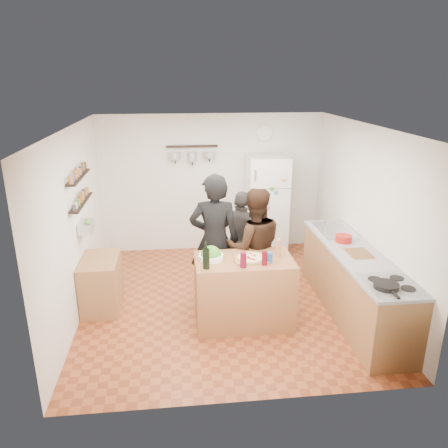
{
  "coord_description": "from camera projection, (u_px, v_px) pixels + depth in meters",
  "views": [
    {
      "loc": [
        -0.64,
        -5.65,
        3.13
      ],
      "look_at": [
        0.0,
        0.1,
        1.15
      ],
      "focal_mm": 35.0,
      "sensor_mm": 36.0,
      "label": 1
    }
  ],
  "objects": [
    {
      "name": "room_shell",
      "position": [
        222.0,
        211.0,
        6.35
      ],
      "size": [
        4.2,
        4.2,
        4.2
      ],
      "color": "brown",
      "rests_on": "ground"
    },
    {
      "name": "prep_island",
      "position": [
        244.0,
        291.0,
        5.7
      ],
      "size": [
        1.25,
        0.72,
        0.91
      ],
      "primitive_type": "cube",
      "color": "brown",
      "rests_on": "floor"
    },
    {
      "name": "pizza_board",
      "position": [
        251.0,
        259.0,
        5.53
      ],
      "size": [
        0.42,
        0.34,
        0.02
      ],
      "primitive_type": "cube",
      "color": "olive",
      "rests_on": "prep_island"
    },
    {
      "name": "pizza",
      "position": [
        251.0,
        257.0,
        5.53
      ],
      "size": [
        0.34,
        0.34,
        0.02
      ],
      "primitive_type": "cylinder",
      "color": "beige",
      "rests_on": "pizza_board"
    },
    {
      "name": "salad_bowl",
      "position": [
        211.0,
        257.0,
        5.54
      ],
      "size": [
        0.32,
        0.32,
        0.06
      ],
      "primitive_type": "cylinder",
      "color": "white",
      "rests_on": "prep_island"
    },
    {
      "name": "wine_bottle",
      "position": [
        206.0,
        259.0,
        5.25
      ],
      "size": [
        0.08,
        0.08,
        0.25
      ],
      "primitive_type": "cylinder",
      "color": "black",
      "rests_on": "prep_island"
    },
    {
      "name": "wine_glass_near",
      "position": [
        243.0,
        260.0,
        5.29
      ],
      "size": [
        0.08,
        0.08,
        0.19
      ],
      "primitive_type": "cylinder",
      "color": "#55071E",
      "rests_on": "prep_island"
    },
    {
      "name": "wine_glass_far",
      "position": [
        265.0,
        258.0,
        5.36
      ],
      "size": [
        0.07,
        0.07,
        0.17
      ],
      "primitive_type": "cylinder",
      "color": "#500610",
      "rests_on": "prep_island"
    },
    {
      "name": "pepper_mill",
      "position": [
        278.0,
        249.0,
        5.61
      ],
      "size": [
        0.06,
        0.06,
        0.19
      ],
      "primitive_type": "cylinder",
      "color": "#A16A43",
      "rests_on": "prep_island"
    },
    {
      "name": "salt_canister",
      "position": [
        270.0,
        257.0,
        5.45
      ],
      "size": [
        0.08,
        0.08,
        0.13
      ],
      "primitive_type": "cylinder",
      "color": "#1B5098",
      "rests_on": "prep_island"
    },
    {
      "name": "person_left",
      "position": [
        215.0,
        241.0,
        6.03
      ],
      "size": [
        0.74,
        0.53,
        1.91
      ],
      "primitive_type": "imported",
      "rotation": [
        0.0,
        0.0,
        3.03
      ],
      "color": "black",
      "rests_on": "floor"
    },
    {
      "name": "person_center",
      "position": [
        254.0,
        247.0,
        6.08
      ],
      "size": [
        0.83,
        0.65,
        1.7
      ],
      "primitive_type": "imported",
      "rotation": [
        0.0,
        0.0,
        3.14
      ],
      "color": "black",
      "rests_on": "floor"
    },
    {
      "name": "person_back",
      "position": [
        242.0,
        240.0,
        6.63
      ],
      "size": [
        0.94,
        0.8,
        1.51
      ],
      "primitive_type": "imported",
      "rotation": [
        0.0,
        0.0,
        2.54
      ],
      "color": "#2C2927",
      "rests_on": "floor"
    },
    {
      "name": "counter_run",
      "position": [
        354.0,
        284.0,
        5.91
      ],
      "size": [
        0.63,
        2.63,
        0.9
      ],
      "primitive_type": "cube",
      "color": "#9E7042",
      "rests_on": "floor"
    },
    {
      "name": "stove_top",
      "position": [
        391.0,
        285.0,
        4.87
      ],
      "size": [
        0.6,
        0.62,
        0.02
      ],
      "primitive_type": "cube",
      "color": "white",
      "rests_on": "counter_run"
    },
    {
      "name": "skillet",
      "position": [
        386.0,
        286.0,
        4.77
      ],
      "size": [
        0.28,
        0.28,
        0.05
      ],
      "primitive_type": "cylinder",
      "color": "black",
      "rests_on": "stove_top"
    },
    {
      "name": "sink",
      "position": [
        335.0,
        230.0,
        6.56
      ],
      "size": [
        0.5,
        0.8,
        0.03
      ],
      "primitive_type": "cube",
      "color": "silver",
      "rests_on": "counter_run"
    },
    {
      "name": "cutting_board",
      "position": [
        359.0,
        254.0,
        5.7
      ],
      "size": [
        0.3,
        0.4,
        0.02
      ],
      "primitive_type": "cube",
      "color": "brown",
      "rests_on": "counter_run"
    },
    {
      "name": "red_bowl",
      "position": [
        344.0,
        239.0,
        6.08
      ],
      "size": [
        0.22,
        0.22,
        0.09
      ],
      "primitive_type": "cylinder",
      "color": "#9E1712",
      "rests_on": "counter_run"
    },
    {
      "name": "fridge",
      "position": [
        266.0,
        206.0,
        7.85
      ],
      "size": [
        0.7,
        0.68,
        1.8
      ],
      "primitive_type": "cube",
      "color": "white",
      "rests_on": "floor"
    },
    {
      "name": "wall_clock",
      "position": [
        265.0,
        133.0,
        7.75
      ],
      "size": [
        0.3,
        0.03,
        0.3
      ],
      "primitive_type": "cylinder",
      "rotation": [
        1.57,
        0.0,
        0.0
      ],
      "color": "silver",
      "rests_on": "back_wall"
    },
    {
      "name": "spice_shelf_lower",
      "position": [
        81.0,
        202.0,
        5.89
      ],
      "size": [
        0.12,
        1.0,
        0.02
      ],
      "primitive_type": "cube",
      "color": "black",
      "rests_on": "left_wall"
    },
    {
      "name": "spice_shelf_upper",
      "position": [
        79.0,
        177.0,
        5.78
      ],
      "size": [
        0.12,
        1.0,
        0.02
      ],
      "primitive_type": "cube",
      "color": "black",
      "rests_on": "left_wall"
    },
    {
      "name": "produce_basket",
      "position": [
        86.0,
        227.0,
        6.01
      ],
      "size": [
        0.18,
        0.35,
        0.14
      ],
      "primitive_type": "cube",
      "color": "silver",
      "rests_on": "left_wall"
    },
    {
      "name": "side_table",
      "position": [
        101.0,
        283.0,
        6.11
      ],
      "size": [
        0.5,
        0.8,
        0.73
      ],
      "primitive_type": "cube",
      "color": "#A87946",
      "rests_on": "floor"
    },
    {
      "name": "pot_rack",
      "position": [
        192.0,
        146.0,
        7.6
      ],
      "size": [
        0.9,
        0.04,
        0.04
      ],
      "primitive_type": "cube",
      "color": "black",
      "rests_on": "back_wall"
    }
  ]
}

